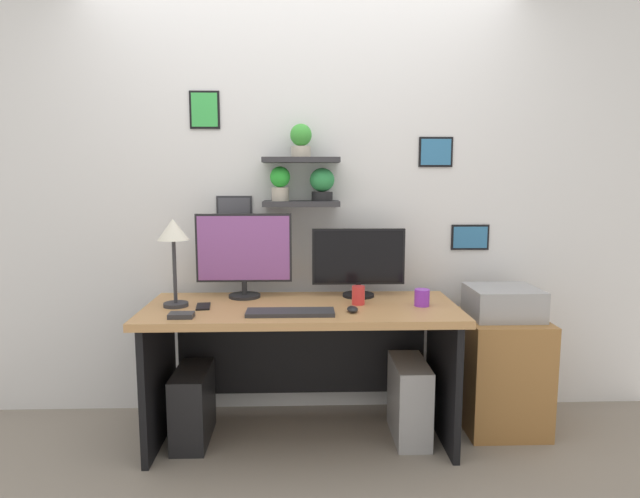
{
  "coord_description": "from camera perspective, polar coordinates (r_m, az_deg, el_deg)",
  "views": [
    {
      "loc": [
        0.01,
        -2.79,
        1.44
      ],
      "look_at": [
        0.1,
        0.05,
        1.05
      ],
      "focal_mm": 30.06,
      "sensor_mm": 36.0,
      "label": 1
    }
  ],
  "objects": [
    {
      "name": "computer_mouse",
      "position": [
        2.74,
        3.48,
        -6.41
      ],
      "size": [
        0.06,
        0.09,
        0.03
      ],
      "primitive_type": "ellipsoid",
      "color": "black",
      "rests_on": "desk"
    },
    {
      "name": "ground_plane",
      "position": [
        3.14,
        -1.91,
        -19.47
      ],
      "size": [
        8.0,
        8.0,
        0.0
      ],
      "primitive_type": "plane",
      "color": "gray"
    },
    {
      "name": "pen_cup",
      "position": [
        2.89,
        4.1,
        -4.94
      ],
      "size": [
        0.07,
        0.07,
        0.1
      ],
      "primitive_type": "cylinder",
      "color": "red",
      "rests_on": "desk"
    },
    {
      "name": "desk_lamp",
      "position": [
        2.89,
        -15.34,
        1.07
      ],
      "size": [
        0.16,
        0.16,
        0.47
      ],
      "color": "#2D2D33",
      "rests_on": "desk"
    },
    {
      "name": "printer",
      "position": [
        3.21,
        18.92,
        -5.39
      ],
      "size": [
        0.38,
        0.34,
        0.17
      ],
      "primitive_type": "cube",
      "color": "#9E9EA3",
      "rests_on": "drawer_cabinet"
    },
    {
      "name": "computer_tower_left",
      "position": [
        3.11,
        -13.38,
        -15.86
      ],
      "size": [
        0.18,
        0.4,
        0.4
      ],
      "primitive_type": "cube",
      "color": "black",
      "rests_on": "ground"
    },
    {
      "name": "cell_phone",
      "position": [
        2.9,
        -12.32,
        -5.99
      ],
      "size": [
        0.09,
        0.15,
        0.01
      ],
      "primitive_type": "cube",
      "rotation": [
        0.0,
        0.0,
        0.13
      ],
      "color": "black",
      "rests_on": "desk"
    },
    {
      "name": "drawer_cabinet",
      "position": [
        3.32,
        18.61,
        -12.24
      ],
      "size": [
        0.44,
        0.5,
        0.64
      ],
      "primitive_type": "cube",
      "color": "#9E6B38",
      "rests_on": "ground"
    },
    {
      "name": "desk",
      "position": [
        2.98,
        -1.95,
        -9.69
      ],
      "size": [
        1.66,
        0.68,
        0.75
      ],
      "color": "tan",
      "rests_on": "ground"
    },
    {
      "name": "keyboard",
      "position": [
        2.7,
        -3.18,
        -6.75
      ],
      "size": [
        0.44,
        0.14,
        0.02
      ],
      "primitive_type": "cube",
      "color": "#2D2D33",
      "rests_on": "desk"
    },
    {
      "name": "monitor_left",
      "position": [
        3.05,
        -8.1,
        -0.36
      ],
      "size": [
        0.54,
        0.18,
        0.48
      ],
      "color": "black",
      "rests_on": "desk"
    },
    {
      "name": "computer_tower_right",
      "position": [
        3.09,
        9.49,
        -15.56
      ],
      "size": [
        0.18,
        0.4,
        0.43
      ],
      "primitive_type": "cube",
      "color": "#99999E",
      "rests_on": "ground"
    },
    {
      "name": "back_wall_assembly",
      "position": [
        3.23,
        -1.99,
        6.3
      ],
      "size": [
        4.4,
        0.24,
        2.7
      ],
      "color": "silver",
      "rests_on": "ground"
    },
    {
      "name": "monitor_right",
      "position": [
        3.06,
        4.12,
        -1.26
      ],
      "size": [
        0.53,
        0.18,
        0.39
      ],
      "color": "black",
      "rests_on": "desk"
    },
    {
      "name": "coffee_mug",
      "position": [
        2.91,
        10.8,
        -5.1
      ],
      "size": [
        0.08,
        0.08,
        0.09
      ],
      "primitive_type": "cylinder",
      "color": "purple",
      "rests_on": "desk"
    },
    {
      "name": "scissors_tray",
      "position": [
        2.72,
        -14.55,
        -6.85
      ],
      "size": [
        0.12,
        0.08,
        0.02
      ],
      "primitive_type": "cube",
      "rotation": [
        0.0,
        0.0,
        -0.0
      ],
      "color": "#2D2D33",
      "rests_on": "desk"
    }
  ]
}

